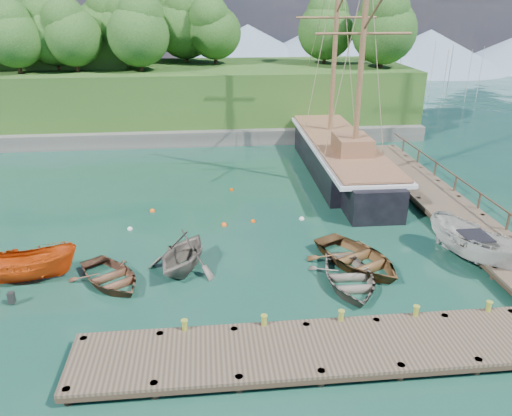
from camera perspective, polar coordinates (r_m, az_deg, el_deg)
The scene contains 23 objects.
ground at distance 24.23m, azimuth 1.86°, elevation -7.15°, with size 160.00×160.00×0.00m, color #163E2E.
dock_near at distance 19.10m, azimuth 10.75°, elevation -15.33°, with size 20.00×3.20×1.10m.
dock_east at distance 33.41m, azimuth 20.13°, elevation 0.94°, with size 3.20×24.00×1.10m.
bollard_0 at distance 19.84m, azimuth -8.03°, elevation -15.03°, with size 0.26×0.26×0.45m, color olive.
bollard_1 at distance 19.91m, azimuth 0.92°, elevation -14.62°, with size 0.26×0.26×0.45m, color olive.
bollard_2 at distance 20.42m, azimuth 9.56°, elevation -13.90°, with size 0.26×0.26×0.45m, color olive.
bollard_3 at distance 21.34m, azimuth 17.56°, elevation -12.96°, with size 0.26×0.26×0.45m, color olive.
bollard_4 at distance 22.63m, azimuth 24.72°, elevation -11.90°, with size 0.26×0.26×0.45m, color olive.
rowboat_0 at distance 24.20m, azimuth -16.21°, elevation -8.20°, with size 2.96×4.14×0.86m, color brown.
rowboat_1 at distance 24.54m, azimuth -8.28°, elevation -6.99°, with size 3.47×4.02×2.12m, color #655B52.
rowboat_2 at distance 25.14m, azimuth 11.47°, elevation -6.46°, with size 3.67×5.14×1.07m, color brown.
rowboat_3 at distance 23.49m, azimuth 10.55°, elevation -8.62°, with size 3.29×4.60×0.95m, color #6D6459.
motorboat_orange at distance 25.69m, azimuth -24.42°, elevation -7.54°, with size 1.71×4.55×1.76m, color #C8420C.
cabin_boat_white at distance 27.23m, azimuth 23.35°, elevation -5.61°, with size 2.06×5.47×2.11m, color #BABBB4.
schooner at distance 37.91m, azimuth 9.56°, elevation 5.52°, with size 4.86×25.66×18.49m.
mooring_buoy_0 at distance 29.20m, azimuth -14.21°, elevation -2.40°, with size 0.31×0.31×0.31m, color silver.
mooring_buoy_1 at distance 28.86m, azimuth -3.67°, elevation -2.01°, with size 0.36×0.36×0.36m, color #D25616.
mooring_buoy_2 at distance 29.28m, azimuth -0.33°, elevation -1.59°, with size 0.28×0.28×0.28m, color #FC5106.
mooring_buoy_3 at distance 29.70m, azimuth 5.24°, elevation -1.32°, with size 0.33×0.33×0.33m, color silver.
mooring_buoy_4 at distance 31.33m, azimuth -11.75°, elevation -0.40°, with size 0.34×0.34×0.34m, color #DF5B12.
mooring_buoy_5 at distance 34.12m, azimuth -2.81°, elevation 2.03°, with size 0.28×0.28×0.28m, color #D64600.
headland at distance 53.49m, azimuth -17.15°, elevation 14.82°, with size 51.00×19.31×12.90m.
distant_ridge at distance 91.40m, azimuth -1.41°, elevation 17.97°, with size 117.00×40.00×10.00m.
Camera 1 is at (-2.93, -20.78, 12.11)m, focal length 35.00 mm.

